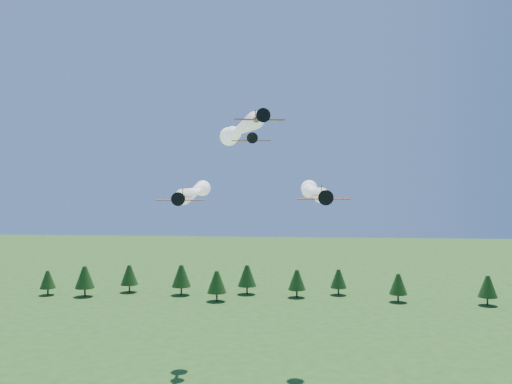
# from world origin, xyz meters

# --- Properties ---
(plane_lead) EXTENTS (13.59, 40.45, 3.70)m
(plane_lead) POSITION_xyz_m (-3.95, 13.97, 50.68)
(plane_lead) COLOR black
(plane_lead) RESTS_ON ground
(plane_left) EXTENTS (11.13, 55.79, 3.70)m
(plane_left) POSITION_xyz_m (-14.32, 28.25, 39.40)
(plane_left) COLOR black
(plane_left) RESTS_ON ground
(plane_right) EXTENTS (8.23, 48.15, 3.70)m
(plane_right) POSITION_xyz_m (9.48, 28.57, 39.50)
(plane_right) COLOR black
(plane_right) RESTS_ON ground
(plane_slot) EXTENTS (6.61, 7.22, 2.31)m
(plane_slot) POSITION_xyz_m (-1.31, 9.26, 48.86)
(plane_slot) COLOR black
(plane_slot) RESTS_ON ground
(treeline) EXTENTS (176.36, 19.51, 10.66)m
(treeline) POSITION_xyz_m (-8.08, 109.22, 6.31)
(treeline) COLOR #382314
(treeline) RESTS_ON ground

